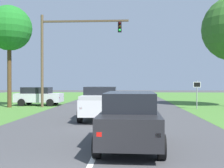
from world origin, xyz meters
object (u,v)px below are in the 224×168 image
Objects in this scene: pickup_truck_lead at (101,103)px; extra_tree_1 at (9,29)px; crossing_suv_far at (39,96)px; red_suv_near at (130,118)px; keep_moving_sign at (197,91)px; traffic_light at (64,46)px.

pickup_truck_lead is 0.58× the size of extra_tree_1.
pickup_truck_lead is 12.95m from extra_tree_1.
extra_tree_1 is (-1.87, -2.23, 5.99)m from crossing_suv_far.
extra_tree_1 reaches higher than red_suv_near.
crossing_suv_far is at bearing 168.40° from keep_moving_sign.
traffic_light is at bearing 174.39° from keep_moving_sign.
pickup_truck_lead reaches higher than red_suv_near.
extra_tree_1 is at bearing 139.55° from pickup_truck_lead.
keep_moving_sign is at bearing -5.61° from traffic_light.
keep_moving_sign is 16.91m from extra_tree_1.
red_suv_near is 0.55× the size of traffic_light.
red_suv_near is 7.30m from pickup_truck_lead.
pickup_truck_lead is 1.19× the size of crossing_suv_far.
extra_tree_1 reaches higher than crossing_suv_far.
red_suv_near is at bearing -111.79° from keep_moving_sign.
traffic_light is at bearing 110.87° from red_suv_near.
red_suv_near is at bearing -54.34° from extra_tree_1.
extra_tree_1 is at bearing -174.75° from traffic_light.
keep_moving_sign is (11.28, -1.11, -3.87)m from traffic_light.
pickup_truck_lead is 11.91m from crossing_suv_far.
traffic_light is (-5.73, 15.01, 4.40)m from red_suv_near.
extra_tree_1 is (-10.46, 14.58, 5.92)m from red_suv_near.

